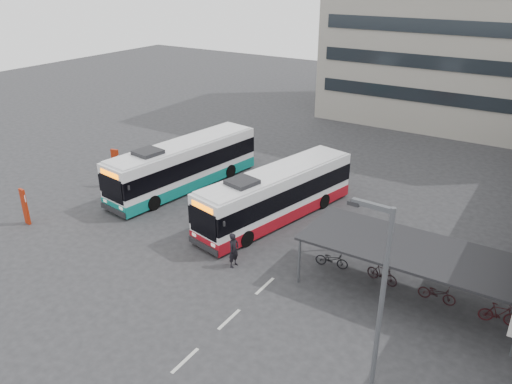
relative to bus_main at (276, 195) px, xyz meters
The scene contains 10 objects.
ground 6.77m from the bus_main, 83.77° to the right, with size 120.00×120.00×0.00m, color #28282B.
bike_shelter 9.83m from the bus_main, 21.12° to the right, with size 10.00×4.00×2.54m.
road_markings 10.19m from the bus_main, 71.38° to the right, with size 0.15×7.60×0.01m.
bus_main is the anchor object (origin of this frame).
bus_teal 7.90m from the bus_main, behind, with size 4.17×12.17×3.53m.
pedestrian 5.98m from the bus_main, 81.06° to the right, with size 0.69×0.45×1.89m, color black.
lamp_post 15.64m from the bus_main, 48.22° to the right, with size 1.43×0.24×8.13m.
sign_totem_south 15.08m from the bus_main, 144.65° to the right, with size 0.50×0.19×2.28m.
sign_totem_mid 12.12m from the bus_main, behind, with size 0.59×0.25×2.74m.
sign_totem_north 11.02m from the bus_main, 168.73° to the left, with size 0.49×0.24×2.26m.
Camera 1 is at (13.05, -17.31, 14.14)m, focal length 35.00 mm.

